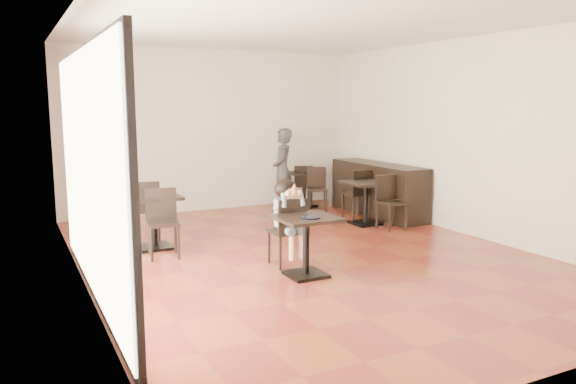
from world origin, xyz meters
TOP-DOWN VIEW (x-y plane):
  - floor at (0.00, 0.00)m, footprint 6.00×8.00m
  - ceiling at (0.00, 0.00)m, footprint 6.00×8.00m
  - wall_back at (0.00, 4.00)m, footprint 6.00×0.01m
  - wall_front at (0.00, -4.00)m, footprint 6.00×0.01m
  - wall_left at (-3.00, 0.00)m, footprint 0.01×8.00m
  - wall_right at (3.00, 0.00)m, footprint 0.01×8.00m
  - storefront_window at (-2.97, -0.50)m, footprint 0.04×4.50m
  - child_table at (-0.47, -0.82)m, footprint 0.72×0.72m
  - child_chair at (-0.47, -0.27)m, footprint 0.41×0.41m
  - child at (-0.47, -0.27)m, footprint 0.41×0.58m
  - plate at (-0.47, -0.92)m, footprint 0.26×0.26m
  - pizza_slice at (-0.47, -0.46)m, footprint 0.27×0.21m
  - adult_patron at (1.16, 3.15)m, footprint 0.61×0.71m
  - cafe_table_mid at (1.94, 1.37)m, footprint 0.75×0.75m
  - cafe_table_left at (-1.84, 1.40)m, footprint 0.86×0.86m
  - cafe_table_back at (1.81, 3.45)m, footprint 0.90×0.90m
  - chair_mid_a at (2.09, 1.92)m, footprint 0.43×0.43m
  - chair_mid_b at (2.09, 0.82)m, footprint 0.43×0.43m
  - chair_left_a at (-1.84, 1.95)m, footprint 0.49×0.49m
  - chair_left_b at (-1.84, 0.85)m, footprint 0.49×0.49m
  - chair_back_a at (1.81, 3.50)m, footprint 0.52×0.52m
  - chair_back_b at (1.81, 2.90)m, footprint 0.52×0.52m
  - service_counter at (2.65, 2.00)m, footprint 0.60×2.40m

SIDE VIEW (x-z plane):
  - floor at x=0.00m, z-range -0.01..0.01m
  - cafe_table_back at x=1.81m, z-range 0.00..0.72m
  - child_table at x=-0.47m, z-range 0.00..0.76m
  - cafe_table_mid at x=1.94m, z-range 0.00..0.77m
  - cafe_table_left at x=-1.84m, z-range 0.00..0.80m
  - chair_back_a at x=1.81m, z-range 0.00..0.87m
  - chair_back_b at x=1.81m, z-range 0.00..0.87m
  - child_chair at x=-0.47m, z-range 0.00..0.92m
  - chair_mid_a at x=2.09m, z-range 0.00..0.93m
  - chair_mid_b at x=2.09m, z-range 0.00..0.93m
  - chair_left_a at x=-1.84m, z-range 0.00..0.96m
  - chair_left_b at x=-1.84m, z-range 0.00..0.96m
  - service_counter at x=2.65m, z-range 0.00..1.00m
  - child at x=-0.47m, z-range 0.00..1.16m
  - plate at x=-0.47m, z-range 0.76..0.78m
  - adult_patron at x=1.16m, z-range 0.00..1.66m
  - pizza_slice at x=-0.47m, z-range 0.97..1.03m
  - storefront_window at x=-2.97m, z-range 0.10..2.70m
  - wall_back at x=0.00m, z-range 0.00..3.20m
  - wall_front at x=0.00m, z-range 0.00..3.20m
  - wall_left at x=-3.00m, z-range 0.00..3.20m
  - wall_right at x=3.00m, z-range 0.00..3.20m
  - ceiling at x=0.00m, z-range 3.20..3.21m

